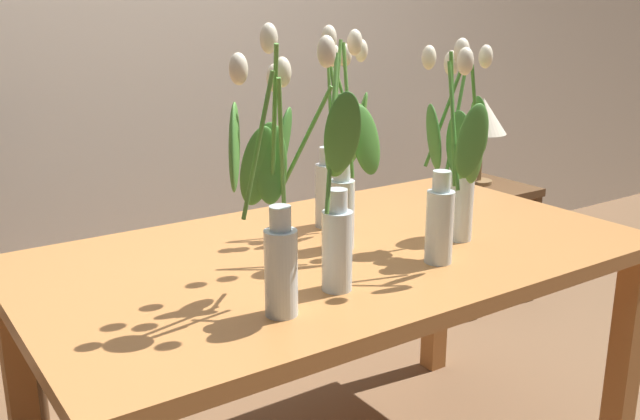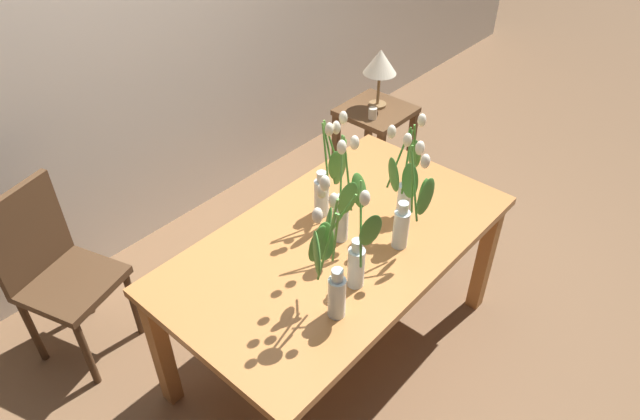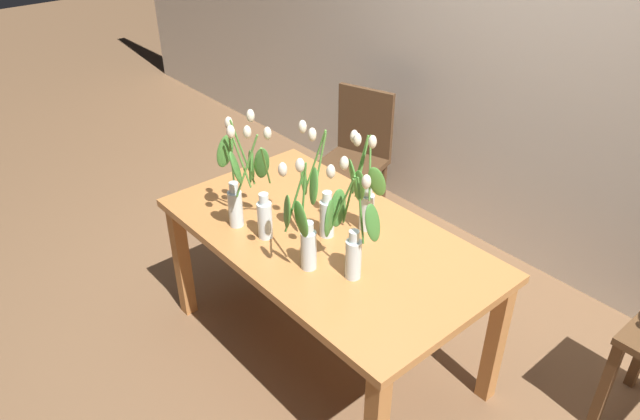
# 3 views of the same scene
# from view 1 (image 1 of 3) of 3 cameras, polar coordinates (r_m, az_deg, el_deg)

# --- Properties ---
(room_wall_rear) EXTENTS (9.00, 0.10, 2.70)m
(room_wall_rear) POSITION_cam_1_polar(r_m,az_deg,el_deg) (3.11, -15.71, 15.58)
(room_wall_rear) COLOR silver
(room_wall_rear) RESTS_ON ground
(dining_table) EXTENTS (1.60, 0.90, 0.74)m
(dining_table) POSITION_cam_1_polar(r_m,az_deg,el_deg) (1.87, 1.43, -5.74)
(dining_table) COLOR #B7753D
(dining_table) RESTS_ON ground
(tulip_vase_0) EXTENTS (0.18, 0.15, 0.52)m
(tulip_vase_0) POSITION_cam_1_polar(r_m,az_deg,el_deg) (1.96, 1.37, 4.12)
(tulip_vase_0) COLOR silver
(tulip_vase_0) RESTS_ON dining_table
(tulip_vase_1) EXTENTS (0.16, 0.17, 0.57)m
(tulip_vase_1) POSITION_cam_1_polar(r_m,az_deg,el_deg) (1.77, 1.93, 2.18)
(tulip_vase_1) COLOR silver
(tulip_vase_1) RESTS_ON dining_table
(tulip_vase_2) EXTENTS (0.14, 0.16, 0.54)m
(tulip_vase_2) POSITION_cam_1_polar(r_m,az_deg,el_deg) (1.70, 10.36, 1.28)
(tulip_vase_2) COLOR silver
(tulip_vase_2) RESTS_ON dining_table
(tulip_vase_3) EXTENTS (0.19, 0.17, 0.58)m
(tulip_vase_3) POSITION_cam_1_polar(r_m,az_deg,el_deg) (1.41, -3.97, -0.32)
(tulip_vase_3) COLOR silver
(tulip_vase_3) RESTS_ON dining_table
(tulip_vase_4) EXTENTS (0.23, 0.18, 0.51)m
(tulip_vase_4) POSITION_cam_1_polar(r_m,az_deg,el_deg) (1.88, 11.15, 3.23)
(tulip_vase_4) COLOR silver
(tulip_vase_4) RESTS_ON dining_table
(tulip_vase_5) EXTENTS (0.18, 0.27, 0.56)m
(tulip_vase_5) POSITION_cam_1_polar(r_m,az_deg,el_deg) (1.50, 0.65, -0.02)
(tulip_vase_5) COLOR silver
(tulip_vase_5) RESTS_ON dining_table
(side_table) EXTENTS (0.44, 0.44, 0.55)m
(side_table) POSITION_cam_1_polar(r_m,az_deg,el_deg) (3.38, 12.36, -0.01)
(side_table) COLOR brown
(side_table) RESTS_ON ground
(table_lamp) EXTENTS (0.22, 0.22, 0.40)m
(table_lamp) POSITION_cam_1_polar(r_m,az_deg,el_deg) (3.33, 13.00, 7.20)
(table_lamp) COLOR olive
(table_lamp) RESTS_ON side_table
(pillar_candle) EXTENTS (0.06, 0.06, 0.07)m
(pillar_candle) POSITION_cam_1_polar(r_m,az_deg,el_deg) (3.21, 11.77, 2.07)
(pillar_candle) COLOR beige
(pillar_candle) RESTS_ON side_table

